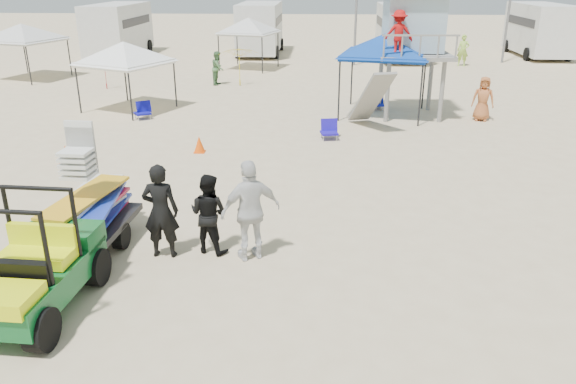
# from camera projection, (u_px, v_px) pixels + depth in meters

# --- Properties ---
(ground) EXTENTS (140.00, 140.00, 0.00)m
(ground) POSITION_uv_depth(u_px,v_px,m) (242.00, 350.00, 8.12)
(ground) COLOR beige
(ground) RESTS_ON ground
(utility_cart) EXTENTS (1.42, 2.62, 1.95)m
(utility_cart) POSITION_uv_depth(u_px,v_px,m) (29.00, 262.00, 8.71)
(utility_cart) COLOR #0D5423
(utility_cart) RESTS_ON ground
(surf_trailer) EXTENTS (1.46, 2.56, 2.23)m
(surf_trailer) POSITION_uv_depth(u_px,v_px,m) (88.00, 204.00, 10.88)
(surf_trailer) COLOR black
(surf_trailer) RESTS_ON ground
(man_left) EXTENTS (0.69, 0.46, 1.86)m
(man_left) POSITION_uv_depth(u_px,v_px,m) (161.00, 211.00, 10.51)
(man_left) COLOR black
(man_left) RESTS_ON ground
(man_mid) EXTENTS (0.93, 0.83, 1.59)m
(man_mid) POSITION_uv_depth(u_px,v_px,m) (208.00, 213.00, 10.74)
(man_mid) COLOR black
(man_mid) RESTS_ON ground
(man_right) EXTENTS (1.24, 0.93, 1.96)m
(man_right) POSITION_uv_depth(u_px,v_px,m) (251.00, 211.00, 10.40)
(man_right) COLOR silver
(man_right) RESTS_ON ground
(lifeguard_tower) EXTENTS (2.75, 2.75, 4.25)m
(lifeguard_tower) POSITION_uv_depth(u_px,v_px,m) (412.00, 29.00, 20.38)
(lifeguard_tower) COLOR gray
(lifeguard_tower) RESTS_ON ground
(canopy_blue) EXTENTS (3.60, 3.60, 3.44)m
(canopy_blue) POSITION_uv_depth(u_px,v_px,m) (386.00, 37.00, 20.55)
(canopy_blue) COLOR black
(canopy_blue) RESTS_ON ground
(canopy_white_a) EXTENTS (3.65, 3.65, 3.05)m
(canopy_white_a) POSITION_uv_depth(u_px,v_px,m) (123.00, 45.00, 21.43)
(canopy_white_a) COLOR black
(canopy_white_a) RESTS_ON ground
(canopy_white_b) EXTENTS (3.80, 3.80, 3.12)m
(canopy_white_b) POSITION_uv_depth(u_px,v_px,m) (21.00, 27.00, 27.98)
(canopy_white_b) COLOR black
(canopy_white_b) RESTS_ON ground
(canopy_white_c) EXTENTS (3.32, 3.32, 3.19)m
(canopy_white_c) POSITION_uv_depth(u_px,v_px,m) (248.00, 20.00, 30.87)
(canopy_white_c) COLOR black
(canopy_white_c) RESTS_ON ground
(umbrella_a) EXTENTS (2.25, 2.27, 1.56)m
(umbrella_a) POSITION_uv_depth(u_px,v_px,m) (105.00, 72.00, 25.96)
(umbrella_a) COLOR #AC1217
(umbrella_a) RESTS_ON ground
(umbrella_b) EXTENTS (2.75, 2.76, 1.83)m
(umbrella_b) POSITION_uv_depth(u_px,v_px,m) (240.00, 67.00, 26.68)
(umbrella_b) COLOR yellow
(umbrella_b) RESTS_ON ground
(cone_near) EXTENTS (0.34, 0.34, 0.50)m
(cone_near) POSITION_uv_depth(u_px,v_px,m) (199.00, 144.00, 16.97)
(cone_near) COLOR #FF5108
(cone_near) RESTS_ON ground
(cone_far) EXTENTS (0.34, 0.34, 0.50)m
(cone_far) POSITION_uv_depth(u_px,v_px,m) (66.00, 154.00, 16.09)
(cone_far) COLOR #F95207
(cone_far) RESTS_ON ground
(beach_chair_a) EXTENTS (0.73, 0.82, 0.64)m
(beach_chair_a) POSITION_uv_depth(u_px,v_px,m) (143.00, 110.00, 20.90)
(beach_chair_a) COLOR #0D0E96
(beach_chair_a) RESTS_ON ground
(beach_chair_b) EXTENTS (0.62, 0.66, 0.64)m
(beach_chair_b) POSITION_uv_depth(u_px,v_px,m) (329.00, 129.00, 18.34)
(beach_chair_b) COLOR #1C0FA8
(beach_chair_b) RESTS_ON ground
(beach_chair_c) EXTENTS (0.55, 0.59, 0.64)m
(beach_chair_c) POSITION_uv_depth(u_px,v_px,m) (377.00, 102.00, 22.28)
(beach_chair_c) COLOR #0E1A9E
(beach_chair_c) RESTS_ON ground
(rv_far_left) EXTENTS (2.64, 6.80, 3.25)m
(rv_far_left) POSITION_uv_depth(u_px,v_px,m) (118.00, 27.00, 35.98)
(rv_far_left) COLOR silver
(rv_far_left) RESTS_ON ground
(rv_mid_left) EXTENTS (2.65, 6.50, 3.25)m
(rv_mid_left) POSITION_uv_depth(u_px,v_px,m) (260.00, 26.00, 36.89)
(rv_mid_left) COLOR silver
(rv_mid_left) RESTS_ON ground
(rv_mid_right) EXTENTS (2.64, 7.00, 3.25)m
(rv_mid_right) POSITION_uv_depth(u_px,v_px,m) (401.00, 29.00, 35.01)
(rv_mid_right) COLOR silver
(rv_mid_right) RESTS_ON ground
(rv_far_right) EXTENTS (2.64, 6.60, 3.25)m
(rv_far_right) POSITION_uv_depth(u_px,v_px,m) (539.00, 28.00, 35.92)
(rv_far_right) COLOR silver
(rv_far_right) RESTS_ON ground
(distant_beachgoers) EXTENTS (13.88, 13.74, 1.78)m
(distant_beachgoers) POSITION_uv_depth(u_px,v_px,m) (369.00, 70.00, 26.21)
(distant_beachgoers) COLOR #A2CE4D
(distant_beachgoers) RESTS_ON ground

